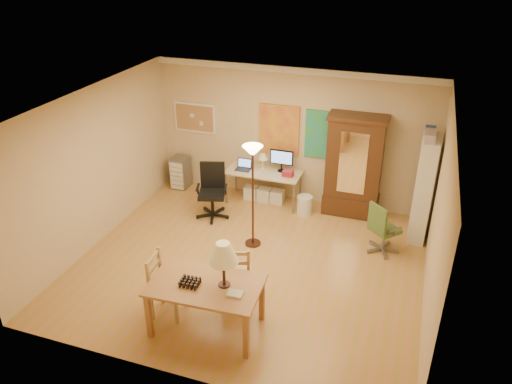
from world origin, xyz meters
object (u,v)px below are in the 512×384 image
(computer_desk, at_px, (265,183))
(office_chair_green, at_px, (382,239))
(bookshelf, at_px, (423,189))
(armoire, at_px, (353,173))
(dining_table, at_px, (212,276))
(office_chair_black, at_px, (213,203))

(computer_desk, height_order, office_chair_green, computer_desk)
(office_chair_green, distance_m, bookshelf, 1.14)
(computer_desk, distance_m, bookshelf, 3.04)
(bookshelf, bearing_deg, armoire, 160.82)
(dining_table, distance_m, bookshelf, 4.21)
(dining_table, bearing_deg, computer_desk, 97.06)
(office_chair_green, relative_size, armoire, 0.47)
(office_chair_green, distance_m, armoire, 1.51)
(office_chair_black, xyz_separation_m, bookshelf, (3.74, 0.53, 0.65))
(armoire, relative_size, bookshelf, 1.05)
(dining_table, xyz_separation_m, armoire, (1.24, 3.82, -0.02))
(armoire, bearing_deg, dining_table, -107.99)
(dining_table, height_order, office_chair_black, dining_table)
(office_chair_black, bearing_deg, computer_desk, 48.87)
(dining_table, bearing_deg, office_chair_green, 53.43)
(office_chair_black, distance_m, office_chair_green, 3.21)
(computer_desk, xyz_separation_m, office_chair_black, (-0.77, -0.88, -0.13))
(bookshelf, bearing_deg, computer_desk, 173.19)
(office_chair_black, distance_m, armoire, 2.72)
(armoire, bearing_deg, bookshelf, -19.18)
(computer_desk, bearing_deg, bookshelf, -6.81)
(dining_table, relative_size, office_chair_green, 1.64)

